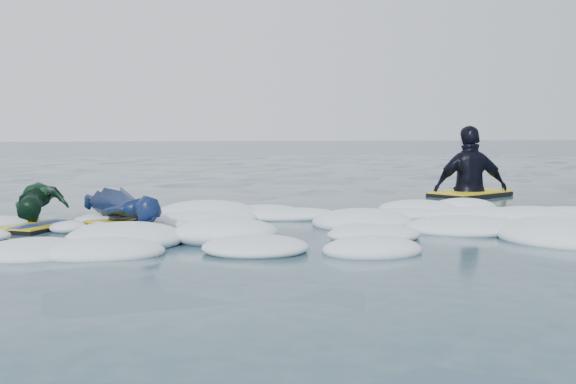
% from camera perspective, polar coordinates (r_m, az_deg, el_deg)
% --- Properties ---
extents(ground, '(120.00, 120.00, 0.00)m').
position_cam_1_polar(ground, '(6.08, -5.26, -4.34)').
color(ground, '#19263C').
rests_on(ground, ground).
extents(foam_band, '(12.00, 3.10, 0.30)m').
position_cam_1_polar(foam_band, '(7.10, -6.20, -3.02)').
color(foam_band, white).
rests_on(foam_band, ground).
extents(prone_woman_unit, '(1.04, 1.59, 0.38)m').
position_cam_1_polar(prone_woman_unit, '(7.35, -12.72, -1.33)').
color(prone_woman_unit, black).
rests_on(prone_woman_unit, ground).
extents(prone_child_unit, '(0.76, 1.22, 0.45)m').
position_cam_1_polar(prone_child_unit, '(7.60, -18.96, -1.00)').
color(prone_child_unit, black).
rests_on(prone_child_unit, ground).
extents(waiting_rider_unit, '(1.44, 1.23, 1.89)m').
position_cam_1_polar(waiting_rider_unit, '(10.83, 14.20, 0.08)').
color(waiting_rider_unit, black).
rests_on(waiting_rider_unit, ground).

